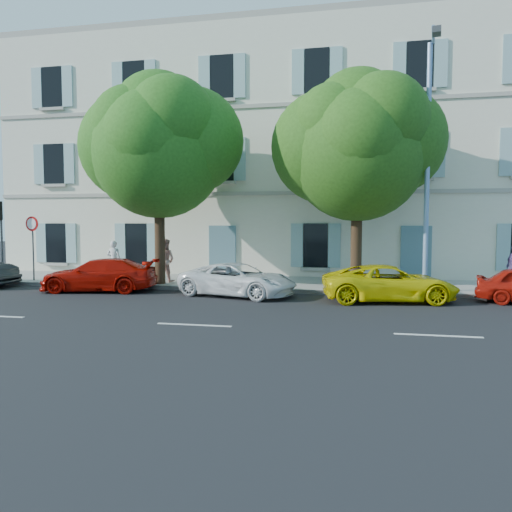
% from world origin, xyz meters
% --- Properties ---
extents(ground, '(90.00, 90.00, 0.00)m').
position_xyz_m(ground, '(0.00, 0.00, 0.00)').
color(ground, black).
extents(sidewalk, '(36.00, 4.50, 0.15)m').
position_xyz_m(sidewalk, '(0.00, 4.45, 0.07)').
color(sidewalk, '#A09E96').
rests_on(sidewalk, ground).
extents(kerb, '(36.00, 0.16, 0.16)m').
position_xyz_m(kerb, '(0.00, 2.28, 0.08)').
color(kerb, '#9E998E').
rests_on(kerb, ground).
extents(building, '(28.00, 7.00, 12.00)m').
position_xyz_m(building, '(0.00, 10.20, 6.00)').
color(building, silver).
rests_on(building, ground).
extents(car_red_coupe, '(4.61, 2.45, 1.27)m').
position_xyz_m(car_red_coupe, '(-5.62, 1.26, 0.64)').
color(car_red_coupe, '#AD0E04').
rests_on(car_red_coupe, ground).
extents(car_white_coupe, '(4.64, 3.00, 1.19)m').
position_xyz_m(car_white_coupe, '(-0.10, 1.17, 0.59)').
color(car_white_coupe, white).
rests_on(car_white_coupe, ground).
extents(car_yellow_supercar, '(4.72, 2.76, 1.24)m').
position_xyz_m(car_yellow_supercar, '(5.17, 1.02, 0.62)').
color(car_yellow_supercar, yellow).
rests_on(car_yellow_supercar, ground).
extents(tree_left, '(5.33, 5.33, 8.26)m').
position_xyz_m(tree_left, '(-3.79, 2.88, 5.46)').
color(tree_left, '#3A2819').
rests_on(tree_left, sidewalk).
extents(tree_right, '(5.18, 5.18, 7.98)m').
position_xyz_m(tree_right, '(4.05, 3.33, 5.27)').
color(tree_right, '#3A2819').
rests_on(tree_right, sidewalk).
extents(traffic_light, '(0.31, 0.38, 3.40)m').
position_xyz_m(traffic_light, '(-10.95, 2.54, 2.61)').
color(traffic_light, '#383A3D').
rests_on(traffic_light, sidewalk).
extents(road_sign, '(0.64, 0.12, 2.76)m').
position_xyz_m(road_sign, '(-9.67, 2.95, 2.14)').
color(road_sign, '#383A3D').
rests_on(road_sign, sidewalk).
extents(street_lamp, '(0.34, 1.89, 8.83)m').
position_xyz_m(street_lamp, '(6.49, 2.42, 5.15)').
color(street_lamp, '#7293BF').
rests_on(street_lamp, sidewalk).
extents(pedestrian_a, '(0.65, 0.44, 1.73)m').
position_xyz_m(pedestrian_a, '(-6.17, 3.51, 1.01)').
color(pedestrian_a, silver).
rests_on(pedestrian_a, sidewalk).
extents(pedestrian_b, '(0.95, 0.77, 1.81)m').
position_xyz_m(pedestrian_b, '(-3.84, 3.51, 1.06)').
color(pedestrian_b, tan).
rests_on(pedestrian_b, sidewalk).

